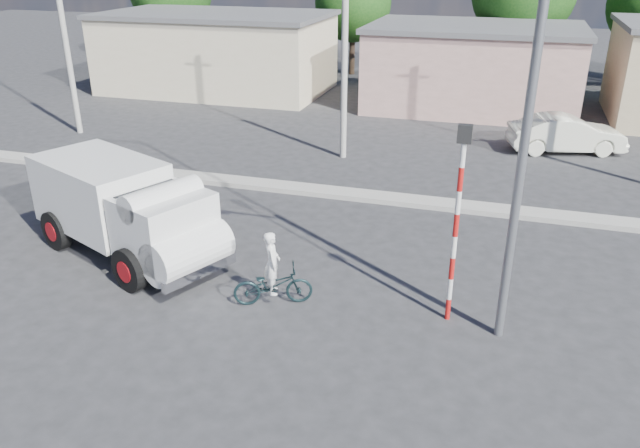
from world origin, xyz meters
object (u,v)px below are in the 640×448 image
(bicycle, at_px, (273,285))
(car_cream, at_px, (566,134))
(cyclist, at_px, (273,275))
(traffic_pole, at_px, (458,210))
(truck, at_px, (127,209))
(streetlight, at_px, (521,100))

(bicycle, xyz_separation_m, car_cream, (6.93, 14.25, 0.26))
(cyclist, bearing_deg, traffic_pole, -105.90)
(bicycle, relative_size, traffic_pole, 0.41)
(truck, height_order, cyclist, truck)
(truck, relative_size, car_cream, 1.41)
(car_cream, relative_size, streetlight, 0.49)
(truck, xyz_separation_m, car_cream, (11.34, 13.11, -0.62))
(bicycle, bearing_deg, car_cream, -49.31)
(truck, bearing_deg, cyclist, 9.34)
(cyclist, bearing_deg, bicycle, -0.00)
(truck, relative_size, bicycle, 3.46)
(car_cream, distance_m, traffic_pole, 14.20)
(truck, distance_m, streetlight, 9.95)
(truck, relative_size, traffic_pole, 1.43)
(truck, distance_m, car_cream, 17.34)
(cyclist, bearing_deg, streetlight, -110.89)
(bicycle, xyz_separation_m, streetlight, (4.82, 0.21, 4.49))
(car_cream, xyz_separation_m, streetlight, (-2.11, -14.04, 4.24))
(car_cream, height_order, traffic_pole, traffic_pole)
(cyclist, height_order, streetlight, streetlight)
(car_cream, bearing_deg, truck, 124.26)
(truck, height_order, streetlight, streetlight)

